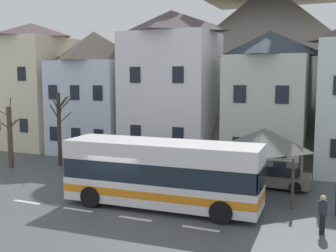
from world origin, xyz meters
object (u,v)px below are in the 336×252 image
Objects in this scene: bus_shelter at (264,140)px; hilltop_castle at (266,55)px; transit_bus at (162,174)px; bare_tree_01 at (10,136)px; townhouse_01 at (95,93)px; public_bench at (256,177)px; parked_car_02 at (103,160)px; parked_car_00 at (275,176)px; townhouse_02 at (171,86)px; pedestrian_00 at (323,212)px; townhouse_00 at (34,86)px; townhouse_03 at (269,100)px; bare_tree_00 at (59,126)px.

hilltop_castle is at bearing 100.06° from bus_shelter.
bare_tree_01 is (-12.95, 3.78, 0.56)m from transit_bus.
townhouse_01 reaches higher than public_bench.
public_bench is at bearing -173.92° from parked_car_02.
townhouse_01 is at bearing 132.30° from transit_bus.
parked_car_02 is at bearing 2.34° from parked_car_00.
transit_bus is (4.09, -10.74, -3.86)m from townhouse_02.
hilltop_castle is 29.83m from pedestrian_00.
hilltop_castle reaches higher than bare_tree_01.
townhouse_01 is 0.25× the size of hilltop_castle.
hilltop_castle is at bearing 98.99° from public_bench.
bus_shelter is at bearing -40.69° from townhouse_02.
townhouse_00 is 20.19m from townhouse_03.
townhouse_02 is 10.99m from bus_shelter.
bare_tree_00 is 1.05× the size of bare_tree_01.
parked_car_00 is 2.52× the size of pedestrian_00.
townhouse_00 is at bearing -136.39° from hilltop_castle.
public_bench is (10.01, 0.25, -0.18)m from parked_car_02.
townhouse_00 is 9.08m from bare_tree_01.
parked_car_02 is at bearing -106.74° from hilltop_castle.
public_bench is (-3.87, 6.29, -0.39)m from pedestrian_00.
public_bench is at bearing -14.72° from townhouse_00.
bare_tree_01 reaches higher than pedestrian_00.
pedestrian_00 is 0.31× the size of bare_tree_00.
townhouse_00 reaches higher than public_bench.
pedestrian_00 is (17.90, -11.39, -3.97)m from townhouse_01.
hilltop_castle is (3.93, 16.63, 2.95)m from townhouse_02.
transit_bus is at bearing 54.20° from parked_car_00.
townhouse_03 is 6.79m from parked_car_00.
transit_bus is 8.75m from parked_car_02.
townhouse_01 is 15.63m from transit_bus.
townhouse_02 reaches higher than pedestrian_00.
bus_shelter is at bearing -7.43° from bare_tree_00.
transit_bus is at bearing -45.16° from townhouse_01.
townhouse_02 is at bearing 139.31° from bus_shelter.
townhouse_02 is 6.33× the size of public_bench.
townhouse_01 is at bearing 160.04° from public_bench.
transit_bus is (-2.95, -11.12, -3.01)m from townhouse_03.
pedestrian_00 is at bearing -12.18° from bare_tree_01.
hilltop_castle is (10.61, 16.54, 3.55)m from townhouse_01.
bare_tree_01 is at bearing -59.78° from townhouse_00.
townhouse_00 is at bearing 154.38° from pedestrian_00.
bare_tree_00 is (-6.18, -5.12, -2.71)m from townhouse_02.
pedestrian_00 is at bearing -6.97° from transit_bus.
public_bench is (0.31, -5.38, -4.11)m from townhouse_03.
bus_shelter is at bearing -0.06° from bare_tree_01.
public_bench is at bearing -19.96° from townhouse_01.
townhouse_02 reaches higher than transit_bus.
townhouse_02 reaches higher than bare_tree_01.
public_bench is (20.49, -5.38, -4.86)m from townhouse_00.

